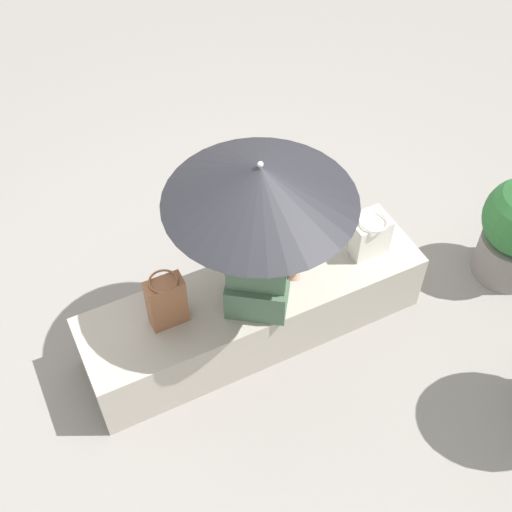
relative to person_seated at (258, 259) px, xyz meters
The scene contains 6 objects.
ground_plane 0.83m from the person_seated, 74.10° to the left, with size 14.00×14.00×0.00m, color gray.
stone_bench 0.61m from the person_seated, 74.10° to the left, with size 2.09×0.55×0.43m, color #A8A093.
person_seated is the anchor object (origin of this frame).
parasol 0.52m from the person_seated, 35.81° to the left, with size 0.98×0.98×1.04m.
handbag_black 0.55m from the person_seated, 167.27° to the left, with size 0.21×0.16×0.35m.
tote_bag_canvas 0.82m from the person_seated, ahead, with size 0.23×0.17×0.27m.
Camera 1 is at (-1.09, -2.21, 3.55)m, focal length 47.74 mm.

